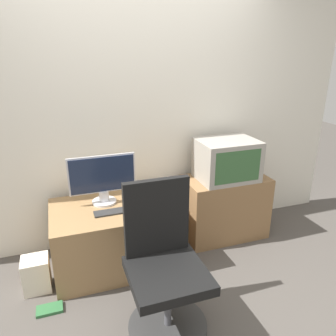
{
  "coord_description": "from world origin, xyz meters",
  "views": [
    {
      "loc": [
        -0.72,
        -1.64,
        1.84
      ],
      "look_at": [
        0.2,
        0.99,
        0.81
      ],
      "focal_mm": 35.0,
      "sensor_mm": 36.0,
      "label": 1
    }
  ],
  "objects_px": {
    "keyboard": "(112,212)",
    "crt_tv": "(227,160)",
    "mouse": "(135,207)",
    "cardboard_box_lower": "(36,274)",
    "main_monitor": "(103,179)",
    "office_chair": "(164,269)",
    "book": "(50,309)"
  },
  "relations": [
    {
      "from": "main_monitor",
      "to": "crt_tv",
      "type": "height_order",
      "value": "crt_tv"
    },
    {
      "from": "main_monitor",
      "to": "mouse",
      "type": "distance_m",
      "value": 0.37
    },
    {
      "from": "mouse",
      "to": "office_chair",
      "type": "relative_size",
      "value": 0.05
    },
    {
      "from": "keyboard",
      "to": "mouse",
      "type": "distance_m",
      "value": 0.19
    },
    {
      "from": "keyboard",
      "to": "office_chair",
      "type": "relative_size",
      "value": 0.28
    },
    {
      "from": "keyboard",
      "to": "crt_tv",
      "type": "height_order",
      "value": "crt_tv"
    },
    {
      "from": "office_chair",
      "to": "keyboard",
      "type": "bearing_deg",
      "value": 108.58
    },
    {
      "from": "book",
      "to": "cardboard_box_lower",
      "type": "bearing_deg",
      "value": 106.38
    },
    {
      "from": "main_monitor",
      "to": "office_chair",
      "type": "xyz_separation_m",
      "value": [
        0.26,
        -0.89,
        -0.35
      ]
    },
    {
      "from": "mouse",
      "to": "keyboard",
      "type": "bearing_deg",
      "value": -178.4
    },
    {
      "from": "main_monitor",
      "to": "book",
      "type": "relative_size",
      "value": 3.02
    },
    {
      "from": "mouse",
      "to": "book",
      "type": "distance_m",
      "value": 1.0
    },
    {
      "from": "office_chair",
      "to": "cardboard_box_lower",
      "type": "distance_m",
      "value": 1.12
    },
    {
      "from": "main_monitor",
      "to": "mouse",
      "type": "bearing_deg",
      "value": -42.84
    },
    {
      "from": "office_chair",
      "to": "main_monitor",
      "type": "bearing_deg",
      "value": 106.11
    },
    {
      "from": "mouse",
      "to": "cardboard_box_lower",
      "type": "relative_size",
      "value": 0.18
    },
    {
      "from": "crt_tv",
      "to": "cardboard_box_lower",
      "type": "distance_m",
      "value": 1.94
    },
    {
      "from": "cardboard_box_lower",
      "to": "main_monitor",
      "type": "bearing_deg",
      "value": 22.04
    },
    {
      "from": "mouse",
      "to": "office_chair",
      "type": "bearing_deg",
      "value": -87.23
    },
    {
      "from": "cardboard_box_lower",
      "to": "keyboard",
      "type": "bearing_deg",
      "value": 3.02
    },
    {
      "from": "crt_tv",
      "to": "mouse",
      "type": "bearing_deg",
      "value": -168.53
    },
    {
      "from": "main_monitor",
      "to": "crt_tv",
      "type": "bearing_deg",
      "value": -0.57
    },
    {
      "from": "keyboard",
      "to": "cardboard_box_lower",
      "type": "bearing_deg",
      "value": -176.98
    },
    {
      "from": "keyboard",
      "to": "mouse",
      "type": "xyz_separation_m",
      "value": [
        0.19,
        0.01,
        0.01
      ]
    },
    {
      "from": "main_monitor",
      "to": "mouse",
      "type": "xyz_separation_m",
      "value": [
        0.22,
        -0.21,
        -0.2
      ]
    },
    {
      "from": "keyboard",
      "to": "office_chair",
      "type": "xyz_separation_m",
      "value": [
        0.23,
        -0.68,
        -0.13
      ]
    },
    {
      "from": "mouse",
      "to": "crt_tv",
      "type": "height_order",
      "value": "crt_tv"
    },
    {
      "from": "office_chair",
      "to": "cardboard_box_lower",
      "type": "xyz_separation_m",
      "value": [
        -0.87,
        0.64,
        -0.3
      ]
    },
    {
      "from": "keyboard",
      "to": "crt_tv",
      "type": "relative_size",
      "value": 0.52
    },
    {
      "from": "crt_tv",
      "to": "book",
      "type": "xyz_separation_m",
      "value": [
        -1.71,
        -0.52,
        -0.82
      ]
    },
    {
      "from": "main_monitor",
      "to": "book",
      "type": "bearing_deg",
      "value": -134.87
    },
    {
      "from": "crt_tv",
      "to": "cardboard_box_lower",
      "type": "relative_size",
      "value": 1.97
    }
  ]
}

